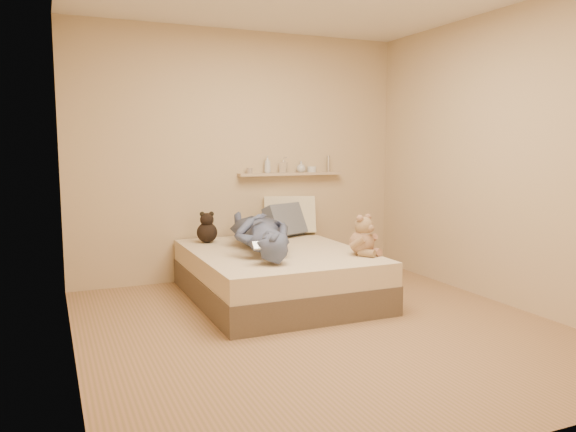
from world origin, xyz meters
name	(u,v)px	position (x,y,z in m)	size (l,w,h in m)	color
room	(322,160)	(0.00, 0.00, 1.30)	(3.80, 3.80, 3.80)	#9E7151
bed	(276,274)	(0.00, 0.93, 0.22)	(1.50, 1.90, 0.45)	brown
game_console	(264,245)	(-0.33, 0.36, 0.61)	(0.19, 0.09, 0.06)	silver
teddy_bear	(363,238)	(0.62, 0.41, 0.60)	(0.29, 0.30, 0.36)	#996D54
dark_plush	(207,229)	(-0.48, 1.57, 0.58)	(0.20, 0.20, 0.31)	black
pillow_cream	(289,216)	(0.50, 1.76, 0.65)	(0.55, 0.16, 0.40)	beige
pillow_grey	(287,220)	(0.41, 1.62, 0.62)	(0.50, 0.14, 0.34)	slate
person	(260,232)	(-0.14, 0.96, 0.62)	(0.53, 1.46, 0.35)	#474B6F
wall_shelf	(291,174)	(0.55, 1.84, 1.10)	(1.20, 0.12, 0.03)	tan
shelf_bottles	(290,166)	(0.54, 1.84, 1.18)	(0.99, 0.14, 0.18)	#A4978D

